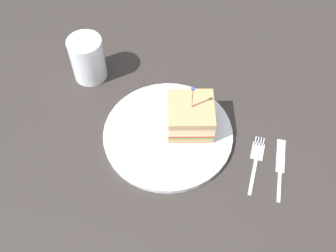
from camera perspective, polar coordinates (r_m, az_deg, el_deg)
ground_plane at (r=75.28cm, az=0.00°, el=-1.77°), size 107.87×107.87×2.00cm
plate at (r=74.01cm, az=0.00°, el=-1.13°), size 24.09×24.09×1.04cm
sandwich_half_center at (r=72.48cm, az=3.27°, el=1.46°), size 10.69×10.74×10.71cm
drink_glass at (r=82.65cm, az=-11.41°, el=9.16°), size 6.85×6.85×9.37cm
fork at (r=73.37cm, az=12.59°, el=-4.49°), size 2.42×12.32×0.35cm
knife at (r=73.62cm, az=15.85°, el=-5.46°), size 2.86×12.84×0.35cm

